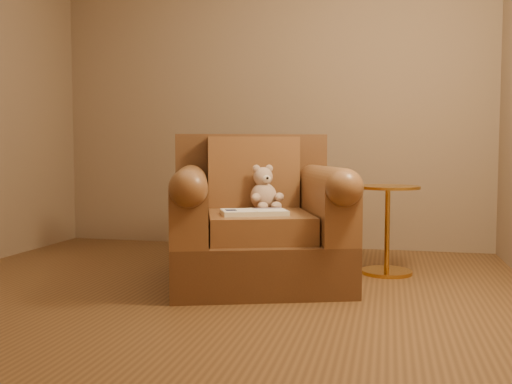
# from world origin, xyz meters

# --- Properties ---
(floor) EXTENTS (4.00, 4.00, 0.00)m
(floor) POSITION_xyz_m (0.00, 0.00, 0.00)
(floor) COLOR brown
(floor) RESTS_ON ground
(room) EXTENTS (4.02, 4.02, 2.71)m
(room) POSITION_xyz_m (0.00, 0.00, 1.71)
(room) COLOR #836A50
(room) RESTS_ON ground
(armchair) EXTENTS (1.39, 1.36, 1.00)m
(armchair) POSITION_xyz_m (0.24, 0.52, 0.39)
(armchair) COLOR #55341C
(armchair) RESTS_ON floor
(teddy_bear) EXTENTS (0.23, 0.26, 0.31)m
(teddy_bear) POSITION_xyz_m (0.27, 0.63, 0.60)
(teddy_bear) COLOR tan
(teddy_bear) RESTS_ON armchair
(guidebook) EXTENTS (0.47, 0.38, 0.03)m
(guidebook) POSITION_xyz_m (0.27, 0.28, 0.49)
(guidebook) COLOR beige
(guidebook) RESTS_ON armchair
(side_table) EXTENTS (0.45, 0.45, 0.63)m
(side_table) POSITION_xyz_m (1.09, 0.96, 0.34)
(side_table) COLOR gold
(side_table) RESTS_ON floor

